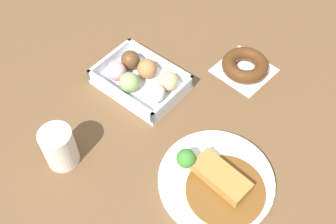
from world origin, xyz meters
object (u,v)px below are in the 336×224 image
object	(u,v)px
chocolate_ring_donut	(244,65)
coffee_mug	(59,147)
curry_plate	(216,180)
donut_box	(141,79)

from	to	relation	value
chocolate_ring_donut	coffee_mug	distance (m)	0.49
coffee_mug	curry_plate	bearing A→B (deg)	29.33
curry_plate	chocolate_ring_donut	bearing A→B (deg)	112.91
curry_plate	donut_box	distance (m)	0.31
curry_plate	coffee_mug	distance (m)	0.32
chocolate_ring_donut	curry_plate	bearing A→B (deg)	-67.09
chocolate_ring_donut	coffee_mug	bearing A→B (deg)	-108.25
curry_plate	chocolate_ring_donut	xyz separation A→B (m)	(-0.13, 0.30, 0.00)
curry_plate	coffee_mug	world-z (taller)	coffee_mug
donut_box	coffee_mug	bearing A→B (deg)	-87.33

